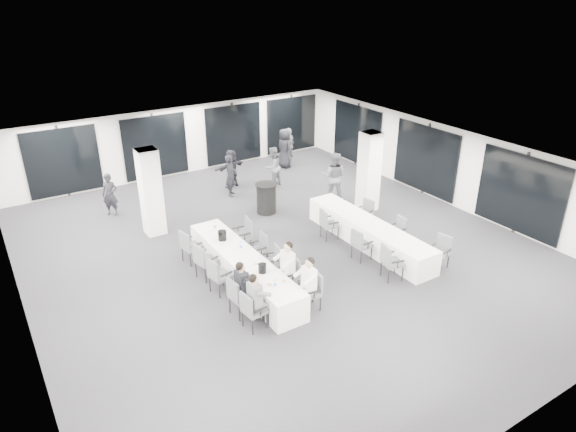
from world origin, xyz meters
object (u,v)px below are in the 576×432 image
Objects in this scene: chair_side_left_mid at (360,243)px; standing_guest_g at (110,192)px; chair_main_right_second at (291,272)px; ice_bucket_near at (262,268)px; chair_main_right_near at (313,289)px; standing_guest_d at (289,143)px; chair_main_left_near at (251,309)px; standing_guest_e at (284,146)px; cocktail_table at (266,198)px; ice_bucket_far at (222,235)px; banquet_table_main at (243,268)px; chair_main_left_fourth at (204,259)px; chair_side_left_near at (390,260)px; chair_side_left_far at (327,223)px; chair_main_left_mid at (218,274)px; chair_main_right_fourth at (260,247)px; standing_guest_b at (273,164)px; banquet_table_side at (368,233)px; chair_main_left_second at (238,295)px; chair_side_right_near at (441,250)px; standing_guest_a at (231,173)px; standing_guest_f at (231,166)px; chair_main_right_far at (244,233)px; chair_side_right_far at (366,211)px; chair_main_left_far at (189,245)px; chair_side_right_mid at (398,229)px; chair_main_right_mid at (273,259)px.

chair_side_left_mid is 0.57× the size of standing_guest_g.
chair_main_right_second is 3.92× the size of ice_bucket_near.
chair_main_right_near is 11.15m from standing_guest_d.
standing_guest_e is at bearing 138.11° from chair_main_left_near.
cocktail_table is 3.85× the size of ice_bucket_far.
chair_main_left_fourth is (-0.84, 0.68, 0.22)m from banquet_table_main.
chair_side_left_near is 3.66× the size of ice_bucket_far.
chair_main_left_near is at bearing 123.67° from chair_main_right_second.
chair_side_left_near is 2.83m from chair_side_left_far.
chair_main_right_second is (1.67, -0.89, -0.04)m from chair_main_left_mid.
chair_main_left_near is 1.04× the size of chair_main_right_fourth.
standing_guest_d is at bearing -156.10° from standing_guest_b.
chair_main_left_second reaches higher than banquet_table_side.
chair_side_left_mid is 1.01× the size of chair_side_right_near.
cocktail_table is 0.60× the size of standing_guest_a.
chair_main_left_second reaches higher than chair_side_left_far.
standing_guest_f is at bearing 101.08° from banquet_table_side.
chair_main_right_near is 1.01× the size of chair_side_left_mid.
ice_bucket_far is at bearing 27.08° from chair_main_right_second.
banquet_table_side is 2.80× the size of standing_guest_a.
chair_main_right_near is (1.67, -0.07, -0.00)m from chair_main_left_near.
standing_guest_g reaches higher than chair_main_left_near.
chair_side_right_near is 3.44× the size of ice_bucket_far.
chair_main_right_second is at bearing -173.77° from chair_main_right_far.
chair_side_left_near is 0.56× the size of standing_guest_d.
chair_main_left_second is (-3.63, -4.88, 0.04)m from cocktail_table.
chair_side_right_far is 0.49× the size of standing_guest_d.
chair_main_left_second is at bearing -167.38° from banquet_table_side.
chair_side_left_near reaches higher than chair_main_left_far.
chair_side_right_far is 0.52× the size of standing_guest_f.
standing_guest_a is (1.65, 5.09, 0.36)m from chair_main_right_fourth.
chair_main_left_fourth reaches higher than chair_side_left_near.
chair_side_left_near is (4.21, -2.72, -0.02)m from chair_main_left_fourth.
chair_main_left_mid is 4.23× the size of ice_bucket_near.
chair_main_right_fourth is (-0.00, 2.60, -0.02)m from chair_main_right_near.
standing_guest_g is at bearing 133.03° from banquet_table_side.
chair_side_right_far is (1.66, 0.11, -0.05)m from chair_side_left_far.
standing_guest_b reaches higher than standing_guest_a.
chair_main_left_fourth is 1.07× the size of chair_main_right_near.
chair_main_left_fourth is at bearing 52.55° from chair_side_right_near.
chair_main_right_near is 1.09× the size of chair_side_right_far.
chair_main_right_mid is at bearing 84.62° from chair_side_right_mid.
cocktail_table is at bearing 110.71° from banquet_table_side.
standing_guest_d is (2.06, 2.03, -0.00)m from standing_guest_b.
standing_guest_g is (-2.66, 4.73, 0.27)m from chair_main_right_far.
chair_main_right_second is 1.08× the size of chair_side_right_mid.
standing_guest_e is at bearing -5.49° from chair_side_right_mid.
chair_side_right_far is (1.66, 2.94, -0.07)m from chair_side_left_near.
chair_main_left_near reaches higher than chair_main_right_mid.
standing_guest_a is at bearing 17.42° from chair_side_right_far.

